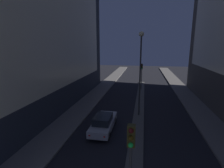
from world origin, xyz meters
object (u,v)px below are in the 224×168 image
Objects in this scene: street_lamp at (141,60)px; car_left_lane at (103,123)px; traffic_light_mid at (142,71)px; traffic_light_near at (131,153)px.

street_lamp reaches higher than car_left_lane.
traffic_light_near is at bearing -90.00° from traffic_light_mid.
street_lamp reaches higher than traffic_light_mid.
traffic_light_near is 0.50× the size of street_lamp.
traffic_light_near reaches higher than car_left_lane.
car_left_lane is (-3.05, 8.13, -2.65)m from traffic_light_near.
traffic_light_near is at bearing -69.42° from car_left_lane.
traffic_light_mid is 0.50× the size of street_lamp.
traffic_light_near is 9.08m from car_left_lane.
car_left_lane is (-3.05, -15.72, -2.65)m from traffic_light_mid.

